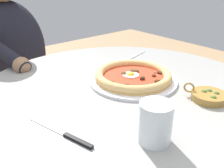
% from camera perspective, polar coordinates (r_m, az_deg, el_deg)
% --- Properties ---
extents(dining_table, '(1.01, 1.01, 0.73)m').
position_cam_1_polar(dining_table, '(0.90, 2.77, -8.48)').
color(dining_table, '#999993').
rests_on(dining_table, ground).
extents(pizza_on_plate, '(0.31, 0.31, 0.04)m').
position_cam_1_polar(pizza_on_plate, '(0.89, 4.83, 1.67)').
color(pizza_on_plate, white).
rests_on(pizza_on_plate, dining_table).
extents(water_glass, '(0.08, 0.08, 0.10)m').
position_cam_1_polar(water_glass, '(0.58, 9.80, -9.27)').
color(water_glass, silver).
rests_on(water_glass, dining_table).
extents(steak_knife, '(0.21, 0.06, 0.01)m').
position_cam_1_polar(steak_knife, '(0.62, -9.97, -11.64)').
color(steak_knife, silver).
rests_on(steak_knife, dining_table).
extents(olive_pan, '(0.13, 0.11, 0.05)m').
position_cam_1_polar(olive_pan, '(0.82, 21.20, -2.56)').
color(olive_pan, olive).
rests_on(olive_pan, dining_table).
extents(fork_utensil, '(0.06, 0.18, 0.00)m').
position_cam_1_polar(fork_utensil, '(1.16, 5.20, 6.33)').
color(fork_utensil, '#BCBCC1').
rests_on(fork_utensil, dining_table).
extents(diner_person, '(0.53, 0.40, 1.13)m').
position_cam_1_polar(diner_person, '(1.45, -20.50, -1.01)').
color(diner_person, '#282833').
rests_on(diner_person, ground).
extents(cafe_chair_diner, '(0.45, 0.45, 0.89)m').
position_cam_1_polar(cafe_chair_diner, '(1.55, -23.25, 1.50)').
color(cafe_chair_diner, '#504A45').
rests_on(cafe_chair_diner, ground).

